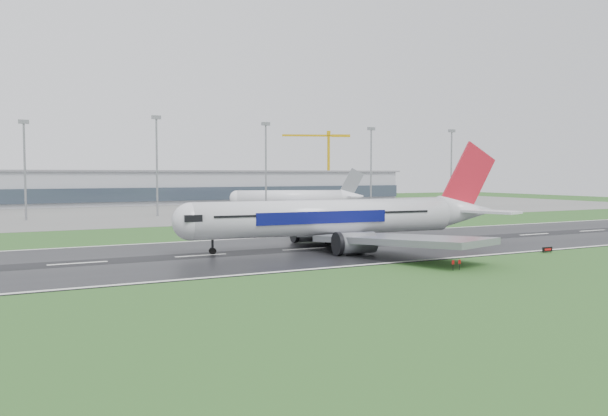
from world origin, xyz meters
TOP-DOWN VIEW (x-y plane):
  - ground at (0.00, 0.00)m, footprint 520.00×520.00m
  - runway at (0.00, 0.00)m, footprint 400.00×45.00m
  - apron at (0.00, 125.00)m, footprint 400.00×130.00m
  - terminal at (0.00, 185.00)m, footprint 240.00×36.00m
  - main_airliner at (-11.21, -1.62)m, footprint 71.91×68.97m
  - parked_airliner at (31.99, 110.42)m, footprint 66.70×64.38m
  - tower_crane at (96.96, 200.00)m, footprint 37.19×15.57m
  - runway_sign at (16.74, -23.98)m, footprint 2.29×0.82m
  - floodmast_1 at (-63.82, 100.00)m, footprint 0.64×0.64m
  - floodmast_2 at (-24.08, 100.00)m, footprint 0.64×0.64m
  - floodmast_3 at (15.16, 100.00)m, footprint 0.64×0.64m
  - floodmast_4 at (60.26, 100.00)m, footprint 0.64×0.64m
  - floodmast_5 at (100.83, 100.00)m, footprint 0.64×0.64m

SIDE VIEW (x-z plane):
  - ground at x=0.00m, z-range 0.00..0.00m
  - apron at x=0.00m, z-range 0.00..0.08m
  - runway at x=0.00m, z-range 0.00..0.10m
  - runway_sign at x=16.74m, z-range 0.00..1.04m
  - terminal at x=0.00m, z-range 0.00..15.00m
  - parked_airliner at x=31.99m, z-range 0.08..15.78m
  - main_airliner at x=-11.21m, z-range 0.10..19.91m
  - floodmast_1 at x=-63.82m, z-range 0.00..29.16m
  - floodmast_4 at x=60.26m, z-range 0.00..31.24m
  - floodmast_3 at x=15.16m, z-range 0.00..31.48m
  - floodmast_5 at x=100.83m, z-range 0.00..31.71m
  - floodmast_2 at x=-24.08m, z-range 0.00..32.16m
  - tower_crane at x=96.96m, z-range 0.00..38.86m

